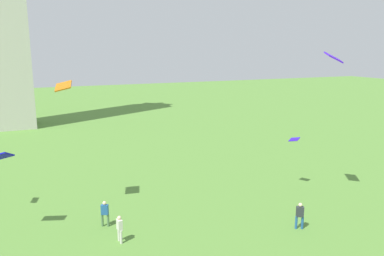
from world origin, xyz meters
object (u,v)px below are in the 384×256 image
kite_flying_5 (294,139)px  kite_flying_0 (63,86)px  person_3 (300,214)px  person_4 (105,212)px  person_2 (120,227)px  kite_flying_2 (333,57)px

kite_flying_5 → kite_flying_0: bearing=60.7°
person_3 → person_4: person_3 is taller
person_2 → kite_flying_0: kite_flying_0 is taller
person_3 → kite_flying_5: bearing=82.4°
kite_flying_0 → kite_flying_5: size_ratio=1.70×
person_3 → person_4: size_ratio=1.02×
person_2 → person_4: 2.47m
person_3 → kite_flying_0: (-13.08, 8.49, 7.92)m
person_2 → kite_flying_5: (15.21, 3.37, 3.17)m
person_3 → kite_flying_5: size_ratio=1.78×
kite_flying_0 → person_2: bearing=-149.6°
person_4 → kite_flying_5: bearing=30.0°
person_4 → person_2: bearing=-53.9°
person_4 → kite_flying_2: bearing=18.9°
person_2 → kite_flying_2: (15.71, 0.24, 9.78)m
person_4 → kite_flying_0: 8.73m
kite_flying_0 → kite_flying_5: (17.35, -2.25, -4.80)m
person_4 → kite_flying_5: 15.95m
person_4 → kite_flying_0: kite_flying_0 is taller
person_4 → kite_flying_5: kite_flying_5 is taller
person_3 → kite_flying_2: 11.29m
person_2 → kite_flying_0: (-2.15, 5.62, 7.97)m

